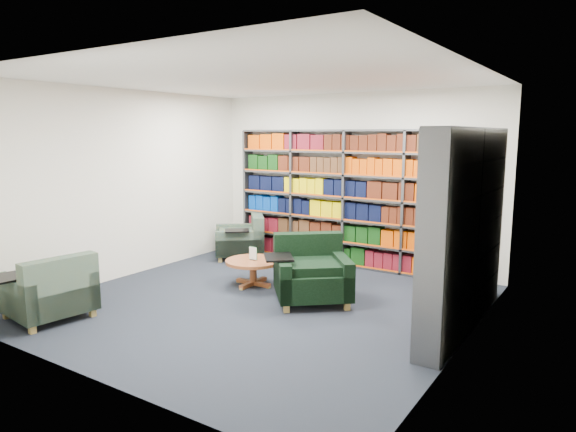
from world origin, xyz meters
The scene contains 7 objects.
room_shell centered at (0.00, 0.00, 1.40)m, with size 5.02×5.02×2.82m.
bookshelf_back centered at (0.00, 2.34, 1.10)m, with size 4.00×0.28×2.20m.
bookshelf_right centered at (2.34, 0.60, 1.10)m, with size 0.28×2.50×2.20m.
chair_teal_left centered at (-1.74, 1.85, 0.30)m, with size 1.15×1.15×0.75m.
chair_green_right centered at (0.44, 0.47, 0.34)m, with size 1.29×1.29×0.83m.
chair_teal_front centered at (-1.72, -1.81, 0.31)m, with size 0.96×1.06×0.78m.
coffee_table centered at (-0.57, 0.56, 0.30)m, with size 0.79×0.79×0.55m.
Camera 1 is at (3.73, -5.12, 2.15)m, focal length 32.00 mm.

